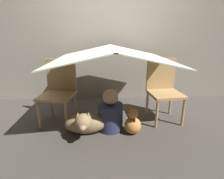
% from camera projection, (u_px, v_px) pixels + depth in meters
% --- Properties ---
extents(ground_plane, '(8.80, 8.80, 0.00)m').
position_uv_depth(ground_plane, '(112.00, 124.00, 2.45)').
color(ground_plane, '#47423D').
extents(wall_back, '(7.00, 0.05, 2.50)m').
position_uv_depth(wall_back, '(109.00, 31.00, 3.12)').
color(wall_back, gray).
rests_on(wall_back, ground_plane).
extents(chair_left, '(0.50, 0.50, 0.87)m').
position_uv_depth(chair_left, '(59.00, 89.00, 2.42)').
color(chair_left, tan).
rests_on(chair_left, ground_plane).
extents(chair_right, '(0.47, 0.47, 0.87)m').
position_uv_depth(chair_right, '(163.00, 88.00, 2.49)').
color(chair_right, tan).
rests_on(chair_right, ground_plane).
extents(sheet_canopy, '(1.50, 1.44, 0.17)m').
position_uv_depth(sheet_canopy, '(112.00, 54.00, 2.23)').
color(sheet_canopy, silver).
extents(person_front, '(0.32, 0.32, 0.55)m').
position_uv_depth(person_front, '(111.00, 113.00, 2.25)').
color(person_front, '#2D3351').
rests_on(person_front, ground_plane).
extents(dog, '(0.52, 0.45, 0.38)m').
position_uv_depth(dog, '(85.00, 123.00, 2.14)').
color(dog, '#9E7F56').
rests_on(dog, ground_plane).
extents(plush_toy, '(0.21, 0.21, 0.33)m').
position_uv_depth(plush_toy, '(133.00, 123.00, 2.18)').
color(plush_toy, '#D88C3F').
rests_on(plush_toy, ground_plane).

